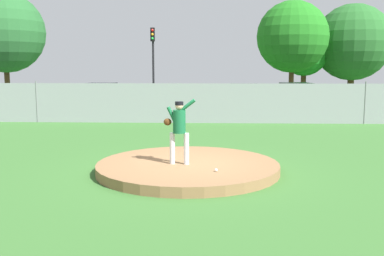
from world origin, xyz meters
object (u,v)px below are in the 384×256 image
(parked_car_silver, at_px, (245,99))
(parked_car_white, at_px, (100,99))
(baseball, at_px, (216,170))
(traffic_light_near, at_px, (153,53))
(pitcher_youth, at_px, (179,126))
(parked_car_slate, at_px, (296,99))

(parked_car_silver, bearing_deg, parked_car_white, -176.29)
(baseball, xyz_separation_m, traffic_light_near, (-4.03, 19.84, 3.30))
(parked_car_silver, xyz_separation_m, traffic_light_near, (-5.92, 3.98, 2.78))
(parked_car_white, bearing_deg, traffic_light_near, 60.24)
(parked_car_silver, bearing_deg, baseball, -96.78)
(traffic_light_near, bearing_deg, baseball, -78.51)
(pitcher_youth, xyz_separation_m, parked_car_slate, (5.82, 15.15, -0.40))
(baseball, height_order, parked_car_white, parked_car_white)
(pitcher_youth, bearing_deg, parked_car_white, 111.38)
(baseball, relative_size, parked_car_silver, 0.02)
(baseball, distance_m, traffic_light_near, 20.52)
(parked_car_slate, bearing_deg, pitcher_youth, -111.03)
(parked_car_slate, bearing_deg, baseball, -107.06)
(baseball, relative_size, traffic_light_near, 0.01)
(pitcher_youth, bearing_deg, parked_car_slate, 68.97)
(parked_car_slate, bearing_deg, traffic_light_near, 156.29)
(pitcher_youth, xyz_separation_m, traffic_light_near, (-3.10, 19.06, 2.35))
(pitcher_youth, height_order, parked_car_silver, pitcher_youth)
(pitcher_youth, distance_m, traffic_light_near, 19.46)
(pitcher_youth, distance_m, parked_car_silver, 15.35)
(baseball, distance_m, parked_car_white, 16.69)
(baseball, bearing_deg, pitcher_youth, 140.21)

